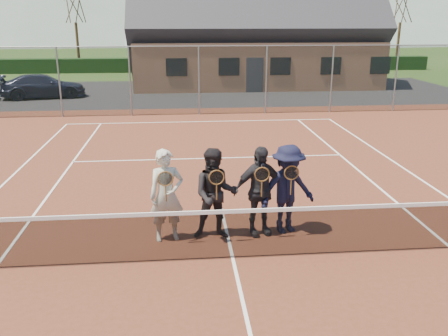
# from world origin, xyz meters

# --- Properties ---
(ground) EXTENTS (220.00, 220.00, 0.00)m
(ground) POSITION_xyz_m (0.00, 20.00, 0.00)
(ground) COLOR #2E4A1A
(ground) RESTS_ON ground
(court_surface) EXTENTS (30.00, 30.00, 0.02)m
(court_surface) POSITION_xyz_m (0.00, 0.00, 0.01)
(court_surface) COLOR #562819
(court_surface) RESTS_ON ground
(tarmac_carpark) EXTENTS (40.00, 12.00, 0.01)m
(tarmac_carpark) POSITION_xyz_m (-4.00, 20.00, 0.01)
(tarmac_carpark) COLOR black
(tarmac_carpark) RESTS_ON ground
(hedge_row) EXTENTS (40.00, 1.20, 1.10)m
(hedge_row) POSITION_xyz_m (0.00, 32.00, 0.55)
(hedge_row) COLOR black
(hedge_row) RESTS_ON ground
(hill_east) EXTENTS (90.00, 90.00, 14.00)m
(hill_east) POSITION_xyz_m (55.00, 95.00, 7.00)
(hill_east) COLOR slate
(hill_east) RESTS_ON ground
(car_c) EXTENTS (4.65, 2.62, 1.27)m
(car_c) POSITION_xyz_m (-8.23, 19.06, 0.64)
(car_c) COLOR #191D32
(car_c) RESTS_ON ground
(court_markings) EXTENTS (11.03, 23.83, 0.01)m
(court_markings) POSITION_xyz_m (0.00, 0.00, 0.02)
(court_markings) COLOR white
(court_markings) RESTS_ON court_surface
(tennis_net) EXTENTS (11.68, 0.08, 1.10)m
(tennis_net) POSITION_xyz_m (0.00, 0.00, 0.54)
(tennis_net) COLOR slate
(tennis_net) RESTS_ON ground
(perimeter_fence) EXTENTS (30.07, 0.07, 3.02)m
(perimeter_fence) POSITION_xyz_m (0.00, 13.50, 1.52)
(perimeter_fence) COLOR slate
(perimeter_fence) RESTS_ON ground
(clubhouse) EXTENTS (15.60, 8.20, 7.70)m
(clubhouse) POSITION_xyz_m (4.00, 24.00, 3.99)
(clubhouse) COLOR #9E6B4C
(clubhouse) RESTS_ON ground
(player_a) EXTENTS (0.73, 0.56, 1.80)m
(player_a) POSITION_xyz_m (-1.17, 0.91, 0.92)
(player_a) COLOR beige
(player_a) RESTS_ON court_surface
(player_b) EXTENTS (0.91, 0.72, 1.80)m
(player_b) POSITION_xyz_m (-0.24, 0.89, 0.92)
(player_b) COLOR black
(player_b) RESTS_ON court_surface
(player_c) EXTENTS (1.13, 0.67, 1.80)m
(player_c) POSITION_xyz_m (0.62, 0.99, 0.92)
(player_c) COLOR black
(player_c) RESTS_ON court_surface
(player_d) EXTENTS (1.31, 0.99, 1.80)m
(player_d) POSITION_xyz_m (1.19, 1.04, 0.92)
(player_d) COLOR black
(player_d) RESTS_ON court_surface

